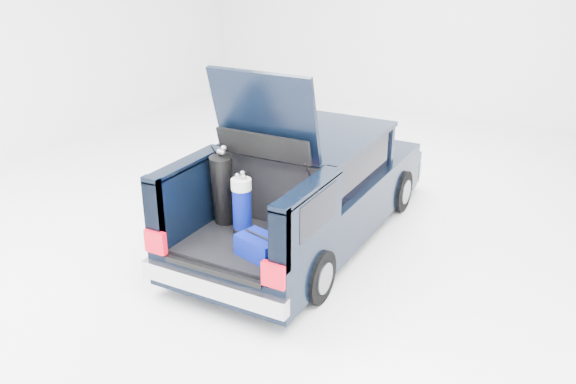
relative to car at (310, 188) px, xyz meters
The scene contains 6 objects.
ground 0.68m from the car, 90.00° to the right, with size 14.00×14.00×0.00m, color white.
car is the anchor object (origin of this frame).
red_suitcase 1.40m from the car, 68.80° to the right, with size 0.38×0.31×0.55m.
black_golf_bag 1.43m from the car, 111.20° to the right, with size 0.32×0.37×0.95m.
blue_golf_bag 1.48m from the car, 95.43° to the right, with size 0.28×0.28×0.77m.
blue_duffel 1.84m from the car, 80.26° to the right, with size 0.56×0.44×0.26m.
Camera 1 is at (3.33, -6.64, 3.77)m, focal length 38.00 mm.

